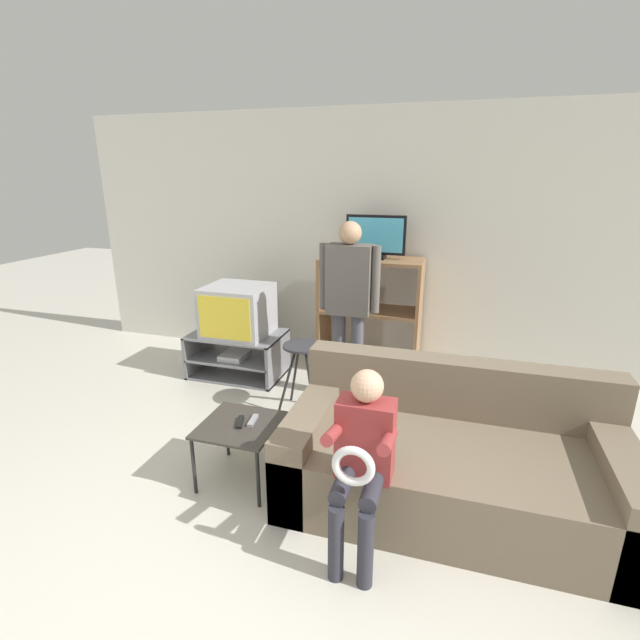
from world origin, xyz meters
TOP-DOWN VIEW (x-y plane):
  - ground_plane at (0.00, 0.00)m, footprint 18.00×18.00m
  - wall_back at (0.00, 3.34)m, footprint 6.40×0.06m
  - tv_stand at (-1.13, 2.53)m, footprint 0.91×0.59m
  - television_main at (-1.10, 2.54)m, footprint 0.61×0.57m
  - media_shelf at (0.12, 3.04)m, footprint 1.01×0.46m
  - television_flat at (0.15, 3.06)m, footprint 0.58×0.20m
  - folding_stool at (-0.24, 1.98)m, footprint 0.37×0.36m
  - snack_table at (-0.33, 0.99)m, footprint 0.49×0.49m
  - remote_control_black at (-0.33, 0.99)m, footprint 0.08×0.15m
  - remote_control_white at (-0.26, 1.03)m, footprint 0.05×0.15m
  - couch at (1.00, 1.18)m, footprint 2.00×1.00m
  - person_standing_adult at (0.06, 2.37)m, footprint 0.53×0.20m
  - person_seated_child at (0.56, 0.61)m, footprint 0.33×0.43m

SIDE VIEW (x-z plane):
  - ground_plane at x=0.00m, z-range 0.00..0.00m
  - tv_stand at x=-1.13m, z-range 0.00..0.44m
  - couch at x=1.00m, z-range -0.13..0.68m
  - snack_table at x=-0.33m, z-range 0.16..0.58m
  - remote_control_black at x=-0.33m, z-range 0.42..0.44m
  - remote_control_white at x=-0.26m, z-range 0.42..0.44m
  - folding_stool at x=-0.24m, z-range 0.18..0.80m
  - media_shelf at x=0.12m, z-range 0.01..1.19m
  - person_seated_child at x=0.56m, z-range 0.09..1.13m
  - television_main at x=-1.10m, z-range 0.44..0.93m
  - person_standing_adult at x=0.06m, z-range 0.17..1.77m
  - wall_back at x=0.00m, z-range 0.00..2.60m
  - television_flat at x=0.15m, z-range 1.17..1.58m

